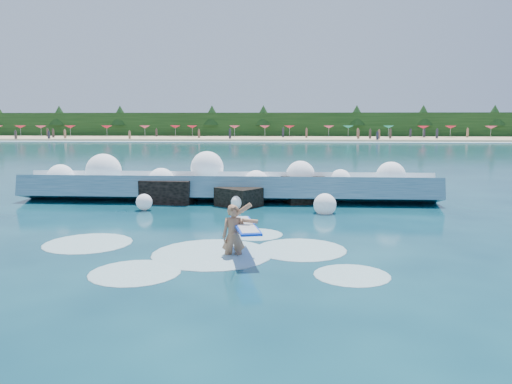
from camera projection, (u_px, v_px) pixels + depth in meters
The scene contains 11 objects.
ground at pixel (197, 245), 13.66m from camera, with size 200.00×200.00×0.00m, color #072E3E.
beach at pixel (275, 138), 90.68m from camera, with size 140.00×20.00×0.40m, color tan.
wet_band at pixel (273, 142), 79.84m from camera, with size 140.00×5.00×0.08m, color silver.
treeline at pixel (277, 125), 100.23m from camera, with size 140.00×4.00×5.00m, color black.
breaking_wave at pixel (229, 188), 21.46m from camera, with size 17.43×2.74×1.50m.
rock_cluster at pixel (232, 193), 20.68m from camera, with size 7.86×3.10×1.23m.
surfer_with_board at pixel (236, 234), 12.36m from camera, with size 1.09×2.83×1.60m.
wave_spray at pixel (209, 176), 21.32m from camera, with size 15.32×4.59×2.16m.
surf_foam at pixel (207, 253), 12.88m from camera, with size 9.05×5.85×0.16m.
beach_umbrellas at pixel (277, 127), 92.52m from camera, with size 110.99×6.68×0.50m.
beachgoers at pixel (317, 134), 86.24m from camera, with size 104.41×13.17×1.93m.
Camera 1 is at (2.51, -13.18, 3.37)m, focal length 35.00 mm.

